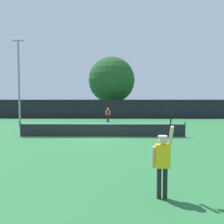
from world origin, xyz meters
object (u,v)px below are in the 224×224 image
Objects in this scene: large_tree at (112,80)px; parked_car_near at (151,111)px; player_receiving at (108,113)px; tennis_ball at (70,143)px; light_pole at (19,77)px; player_serving at (163,157)px.

parked_car_near is (6.49, 0.75, -4.96)m from large_tree.
tennis_ball is (-1.84, -13.29, -0.98)m from player_receiving.
light_pole is (-8.41, -4.62, 3.80)m from player_receiving.
player_serving reaches higher than player_receiving.
light_pole reaches higher than player_receiving.
large_tree is at bearing 60.12° from light_pole.
player_serving is 0.30× the size of light_pole.
large_tree reaches higher than tennis_ball.
player_receiving is at bearing -91.46° from large_tree.
player_serving is 1.52× the size of player_receiving.
parked_car_near is at bearing 70.69° from tennis_ball.
large_tree is (8.68, 15.10, 0.92)m from light_pole.
tennis_ball is at bearing -52.82° from light_pole.
tennis_ball is 0.01× the size of light_pole.
large_tree is (0.27, 10.48, 4.71)m from player_receiving.
light_pole is 0.90× the size of large_tree.
light_pole is at bearing 127.18° from tennis_ball.
player_receiving is at bearing 28.79° from light_pole.
parked_car_near is (8.59, 24.52, 0.74)m from tennis_ball.
light_pole reaches higher than player_serving.
parked_car_near is (4.65, 32.11, -0.34)m from player_serving.
large_tree is at bearing 93.36° from player_serving.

